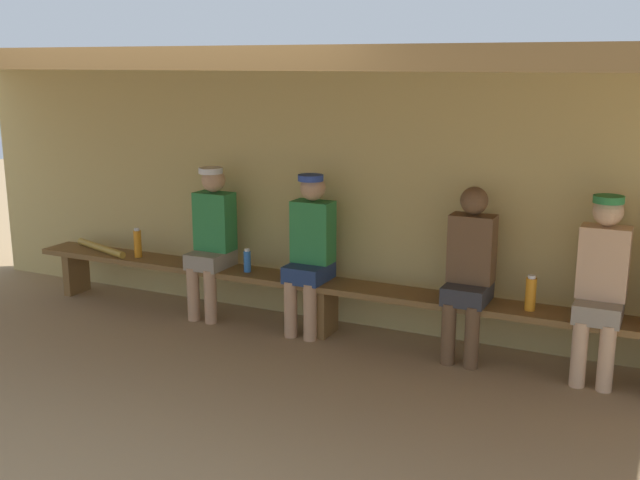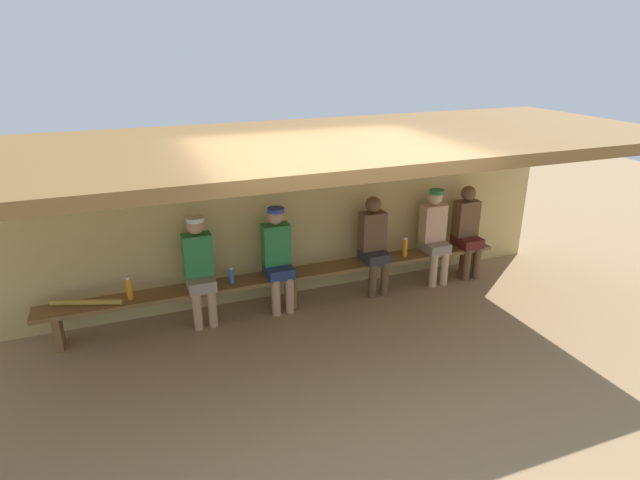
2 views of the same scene
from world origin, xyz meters
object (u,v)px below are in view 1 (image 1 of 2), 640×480
(player_shirtless_tan, at_px, (601,280))
(water_bottle_orange, at_px, (247,261))
(bench, at_px, (327,290))
(player_in_blue, at_px, (469,267))
(player_leftmost, at_px, (212,235))
(player_rightmost, at_px, (310,246))
(baseball_bat, at_px, (101,248))
(water_bottle_blue, at_px, (138,243))
(water_bottle_green, at_px, (531,293))

(player_shirtless_tan, height_order, water_bottle_orange, player_shirtless_tan)
(bench, relative_size, player_in_blue, 4.49)
(bench, distance_m, player_shirtless_tan, 2.16)
(player_leftmost, relative_size, player_shirtless_tan, 1.00)
(player_rightmost, distance_m, baseball_bat, 2.27)
(bench, bearing_deg, player_leftmost, 179.82)
(bench, xyz_separation_m, player_rightmost, (-0.16, 0.00, 0.36))
(water_bottle_blue, height_order, baseball_bat, water_bottle_blue)
(player_shirtless_tan, relative_size, water_bottle_blue, 4.85)
(water_bottle_blue, bearing_deg, player_rightmost, 0.78)
(player_rightmost, xyz_separation_m, water_bottle_blue, (-1.79, -0.02, -0.15))
(player_rightmost, bearing_deg, baseball_bat, -179.91)
(water_bottle_orange, xyz_separation_m, water_bottle_blue, (-1.19, -0.00, 0.03))
(bench, xyz_separation_m, baseball_bat, (-2.41, -0.00, 0.11))
(bench, xyz_separation_m, player_leftmost, (-1.13, 0.00, 0.36))
(player_shirtless_tan, xyz_separation_m, water_bottle_blue, (-4.08, -0.02, -0.15))
(bench, relative_size, water_bottle_green, 22.43)
(water_bottle_blue, distance_m, baseball_bat, 0.48)
(player_rightmost, distance_m, water_bottle_green, 1.82)
(bench, bearing_deg, water_bottle_orange, -178.82)
(bench, relative_size, baseball_bat, 7.44)
(player_rightmost, height_order, water_bottle_orange, player_rightmost)
(player_in_blue, xyz_separation_m, baseball_bat, (-3.60, -0.00, -0.24))
(bench, distance_m, water_bottle_orange, 0.78)
(bench, height_order, baseball_bat, baseball_bat)
(water_bottle_green, height_order, baseball_bat, water_bottle_green)
(player_in_blue, height_order, water_bottle_blue, player_in_blue)
(player_in_blue, distance_m, baseball_bat, 3.61)
(player_rightmost, height_order, baseball_bat, player_rightmost)
(bench, bearing_deg, water_bottle_blue, -179.39)
(player_in_blue, height_order, water_bottle_orange, player_in_blue)
(water_bottle_blue, bearing_deg, player_shirtless_tan, 0.34)
(player_shirtless_tan, distance_m, water_bottle_blue, 4.08)
(water_bottle_orange, bearing_deg, player_shirtless_tan, 0.38)
(player_leftmost, bearing_deg, baseball_bat, -179.84)
(bench, bearing_deg, baseball_bat, -180.00)
(water_bottle_blue, relative_size, baseball_bat, 0.34)
(player_shirtless_tan, relative_size, water_bottle_green, 5.03)
(bench, bearing_deg, player_in_blue, 0.15)
(baseball_bat, bearing_deg, water_bottle_blue, 16.92)
(player_leftmost, height_order, player_in_blue, player_leftmost)
(water_bottle_green, bearing_deg, water_bottle_blue, -179.95)
(player_shirtless_tan, bearing_deg, bench, -179.90)
(player_in_blue, distance_m, water_bottle_blue, 3.14)
(player_rightmost, relative_size, player_in_blue, 1.01)
(bench, xyz_separation_m, water_bottle_blue, (-1.95, -0.02, 0.21))
(player_in_blue, relative_size, water_bottle_blue, 4.82)
(bench, relative_size, player_leftmost, 4.46)
(player_in_blue, xyz_separation_m, water_bottle_green, (0.47, -0.02, -0.14))
(water_bottle_orange, distance_m, baseball_bat, 1.66)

